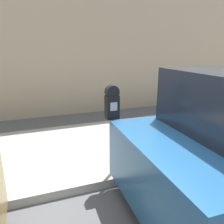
{
  "coord_description": "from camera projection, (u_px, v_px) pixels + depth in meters",
  "views": [
    {
      "loc": [
        -1.59,
        -2.04,
        2.13
      ],
      "look_at": [
        -0.47,
        0.97,
        1.2
      ],
      "focal_mm": 35.0,
      "sensor_mm": 36.0,
      "label": 1
    }
  ],
  "objects": [
    {
      "name": "parking_meter",
      "position": [
        112.0,
        111.0,
        3.34
      ],
      "size": [
        0.2,
        0.15,
        1.47
      ],
      "color": "gray",
      "rests_on": "sidewalk"
    },
    {
      "name": "ground_plane",
      "position": [
        169.0,
        212.0,
        2.96
      ],
      "size": [
        60.0,
        60.0,
        0.0
      ],
      "primitive_type": "plane",
      "color": "#515154"
    },
    {
      "name": "sidewalk",
      "position": [
        113.0,
        144.0,
        4.92
      ],
      "size": [
        24.0,
        2.8,
        0.14
      ],
      "color": "#9E9B96",
      "rests_on": "ground_plane"
    },
    {
      "name": "building_facade",
      "position": [
        79.0,
        23.0,
        6.86
      ],
      "size": [
        24.0,
        0.3,
        5.84
      ],
      "color": "tan",
      "rests_on": "ground_plane"
    }
  ]
}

